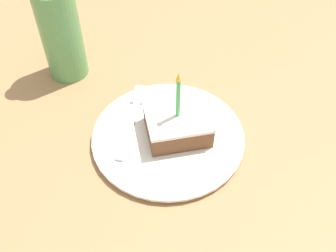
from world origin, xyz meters
TOP-DOWN VIEW (x-y plane):
  - ground_plane at (0.00, 0.00)m, footprint 2.40×2.40m
  - plate at (0.02, 0.03)m, footprint 0.25×0.25m
  - cake_slice at (0.02, 0.01)m, footprint 0.09×0.10m
  - fork at (0.07, 0.08)m, footprint 0.17×0.08m
  - bottle at (0.23, 0.18)m, footprint 0.07×0.07m

SIDE VIEW (x-z plane):
  - ground_plane at x=0.00m, z-range -0.04..0.00m
  - plate at x=0.02m, z-range 0.00..0.01m
  - fork at x=0.07m, z-range 0.01..0.02m
  - cake_slice at x=0.02m, z-range -0.03..0.10m
  - bottle at x=0.23m, z-range -0.02..0.22m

